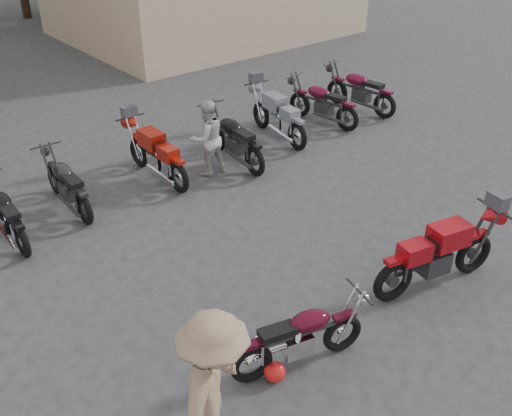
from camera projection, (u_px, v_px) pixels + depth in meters
ground at (326, 325)px, 8.06m from camera, size 90.00×90.00×0.00m
vintage_motorcycle at (302, 333)px, 7.17m from camera, size 1.90×1.05×1.05m
sportbike at (440, 251)px, 8.54m from camera, size 2.27×1.19×1.26m
helmet at (275, 372)px, 7.14m from camera, size 0.34×0.34×0.26m
person_light at (207, 138)px, 11.70m from camera, size 0.81×0.65×1.60m
person_tan at (215, 394)px, 5.74m from camera, size 1.46×1.41×2.00m
row_bike_2 at (5, 212)px, 9.70m from camera, size 0.64×1.84×1.06m
row_bike_3 at (66, 182)px, 10.59m from camera, size 0.69×1.93×1.11m
row_bike_4 at (156, 152)px, 11.61m from camera, size 0.71×2.09×1.21m
row_bike_5 at (234, 136)px, 12.27m from camera, size 0.87×2.14×1.21m
row_bike_6 at (278, 113)px, 13.40m from camera, size 0.99×2.21×1.23m
row_bike_7 at (322, 101)px, 14.21m from camera, size 0.95×2.11×1.18m
row_bike_8 at (360, 88)px, 14.96m from camera, size 0.89×2.18×1.23m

